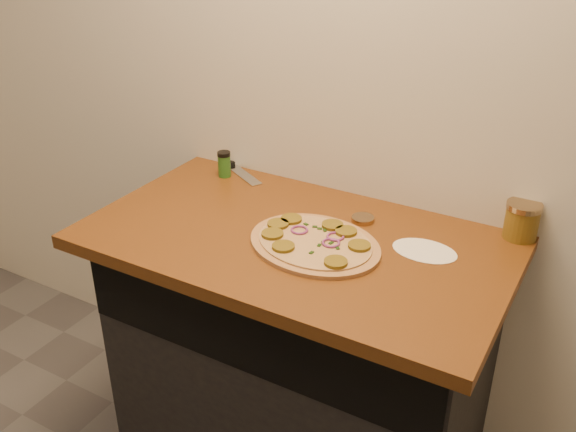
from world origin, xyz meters
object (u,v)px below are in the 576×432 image
Objects in this scene: chefs_knife at (234,166)px; spice_shaker at (224,164)px; salsa_jar at (522,220)px; pizza at (314,242)px.

spice_shaker is at bearing -79.50° from chefs_knife.
salsa_jar is 0.96m from spice_shaker.
pizza is 0.58m from salsa_jar.
chefs_knife is (-0.50, 0.34, -0.00)m from pizza.
pizza is 5.11× the size of spice_shaker.
spice_shaker reaches higher than chefs_knife.
salsa_jar is 1.21× the size of spice_shaker.
spice_shaker reaches higher than pizza.
salsa_jar is at bearing 34.47° from pizza.
spice_shaker is (0.01, -0.07, 0.04)m from chefs_knife.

